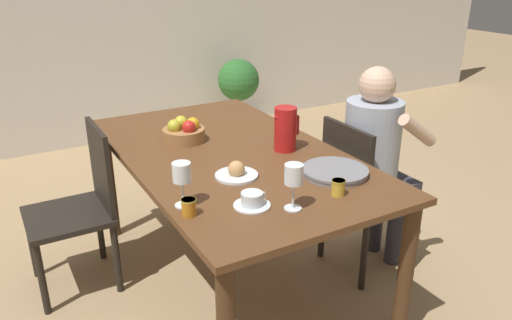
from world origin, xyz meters
TOP-DOWN VIEW (x-y plane):
  - ground_plane at (0.00, 0.00)m, footprint 20.00×20.00m
  - wall_back at (0.00, 2.63)m, footprint 10.00×0.06m
  - dining_table at (0.00, 0.00)m, footprint 0.99×1.76m
  - chair_person_side at (0.68, -0.23)m, footprint 0.42×0.42m
  - chair_opposite at (-0.68, 0.40)m, footprint 0.42×0.42m
  - person_seated at (0.77, -0.23)m, footprint 0.39×0.41m
  - red_pitcher at (0.26, -0.11)m, footprint 0.14×0.11m
  - wine_glass_water at (-0.42, -0.43)m, footprint 0.07×0.07m
  - wine_glass_juice at (-0.06, -0.67)m, footprint 0.07×0.07m
  - teacup_near_person at (-0.19, -0.57)m, footprint 0.15×0.15m
  - serving_tray at (0.28, -0.49)m, footprint 0.30×0.30m
  - bread_plate at (-0.11, -0.29)m, footprint 0.19×0.19m
  - jam_jar_amber at (-0.43, -0.51)m, footprint 0.06×0.06m
  - jam_jar_red at (0.16, -0.66)m, footprint 0.06×0.06m
  - fruit_bowl at (-0.14, 0.27)m, footprint 0.22×0.22m
  - potted_plant at (1.24, 2.27)m, footprint 0.41×0.41m

SIDE VIEW (x-z plane):
  - ground_plane at x=0.00m, z-range 0.00..0.00m
  - chair_person_side at x=0.68m, z-range 0.03..0.91m
  - chair_opposite at x=-0.68m, z-range 0.03..0.91m
  - potted_plant at x=1.24m, z-range 0.10..0.84m
  - dining_table at x=0.00m, z-range 0.29..1.05m
  - person_seated at x=0.77m, z-range 0.10..1.27m
  - serving_tray at x=0.28m, z-range 0.77..0.80m
  - bread_plate at x=-0.11m, z-range 0.75..0.83m
  - teacup_near_person at x=-0.19m, z-range 0.76..0.82m
  - jam_jar_amber at x=-0.43m, z-range 0.77..0.84m
  - jam_jar_red at x=0.16m, z-range 0.77..0.84m
  - fruit_bowl at x=-0.14m, z-range 0.75..0.88m
  - red_pitcher at x=0.26m, z-range 0.77..0.99m
  - wine_glass_water at x=-0.42m, z-range 0.81..0.99m
  - wine_glass_juice at x=-0.06m, z-range 0.81..0.99m
  - wall_back at x=0.00m, z-range 0.00..2.60m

